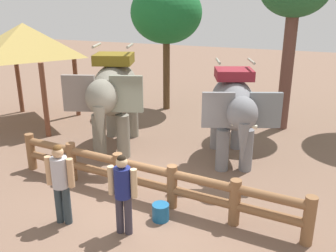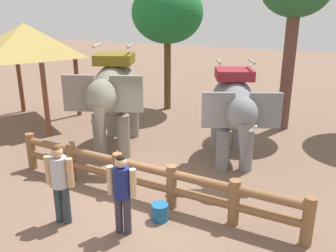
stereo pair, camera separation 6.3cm
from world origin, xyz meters
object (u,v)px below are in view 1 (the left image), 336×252
at_px(tourist_man_in_blue, 123,189).
at_px(elephant_near_left, 114,93).
at_px(thatched_shelter, 24,41).
at_px(feed_bucket, 161,212).
at_px(tree_far_left, 166,14).
at_px(log_fence, 144,177).
at_px(tourist_woman_in_black, 60,179).
at_px(elephant_center, 233,107).

bearing_deg(tourist_man_in_blue, elephant_near_left, 121.73).
distance_m(thatched_shelter, feed_bucket, 8.96).
relative_size(elephant_near_left, tourist_man_in_blue, 2.25).
bearing_deg(feed_bucket, thatched_shelter, 149.09).
relative_size(elephant_near_left, tree_far_left, 0.74).
bearing_deg(tree_far_left, elephant_near_left, -87.11).
height_order(log_fence, tourist_man_in_blue, tourist_man_in_blue).
relative_size(tree_far_left, feed_bucket, 14.00).
bearing_deg(feed_bucket, tourist_woman_in_black, -155.30).
height_order(tourist_man_in_blue, tree_far_left, tree_far_left).
bearing_deg(elephant_center, elephant_near_left, -173.80).
height_order(log_fence, elephant_near_left, elephant_near_left).
height_order(thatched_shelter, feed_bucket, thatched_shelter).
bearing_deg(tourist_woman_in_black, feed_bucket, 24.70).
bearing_deg(tourist_man_in_blue, thatched_shelter, 143.15).
xyz_separation_m(tourist_woman_in_black, thatched_shelter, (-5.36, 5.22, 2.10)).
bearing_deg(tourist_woman_in_black, log_fence, 52.17).
relative_size(tourist_man_in_blue, tree_far_left, 0.33).
height_order(tourist_woman_in_black, thatched_shelter, thatched_shelter).
height_order(tourist_woman_in_black, feed_bucket, tourist_woman_in_black).
distance_m(log_fence, elephant_center, 3.47).
bearing_deg(log_fence, tourist_man_in_blue, -81.85).
xyz_separation_m(log_fence, tourist_woman_in_black, (-1.19, -1.53, 0.44)).
bearing_deg(log_fence, feed_bucket, -43.15).
distance_m(elephant_center, tourist_woman_in_black, 5.25).
xyz_separation_m(log_fence, elephant_near_left, (-2.25, 2.59, 1.25)).
bearing_deg(log_fence, elephant_near_left, 131.05).
xyz_separation_m(elephant_near_left, tree_far_left, (-0.25, 4.89, 2.18)).
bearing_deg(elephant_near_left, elephant_center, 6.20).
xyz_separation_m(elephant_near_left, tourist_man_in_blue, (2.45, -3.96, -0.84)).
height_order(log_fence, elephant_center, elephant_center).
relative_size(tourist_man_in_blue, feed_bucket, 4.62).
distance_m(elephant_near_left, tourist_man_in_blue, 4.73).
height_order(tourist_woman_in_black, tourist_man_in_blue, tourist_woman_in_black).
xyz_separation_m(elephant_center, thatched_shelter, (-7.96, 0.70, 1.47)).
bearing_deg(elephant_center, tourist_man_in_blue, -105.55).
relative_size(tourist_man_in_blue, thatched_shelter, 0.43).
bearing_deg(elephant_near_left, tourist_woman_in_black, -75.56).
xyz_separation_m(tourist_man_in_blue, feed_bucket, (0.51, 0.71, -0.82)).
relative_size(elephant_center, tourist_woman_in_black, 1.97).
distance_m(tourist_woman_in_black, tree_far_left, 9.58).
bearing_deg(elephant_near_left, tourist_man_in_blue, -58.27).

